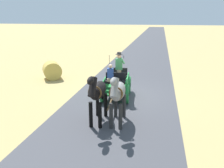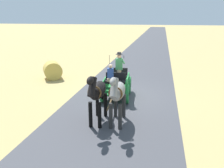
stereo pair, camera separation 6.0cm
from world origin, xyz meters
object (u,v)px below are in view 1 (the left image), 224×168
at_px(horse_off_side, 98,92).
at_px(hay_bale, 52,70).
at_px(horse_near_side, 118,93).
at_px(horse_drawn_carriage, 117,83).

distance_m(horse_off_side, hay_bale, 7.66).
xyz_separation_m(horse_near_side, horse_off_side, (0.80, 0.06, 0.00)).
distance_m(horse_near_side, hay_bale, 8.16).
bearing_deg(horse_near_side, horse_drawn_carriage, -78.38).
bearing_deg(hay_bale, horse_off_side, 129.94).
relative_size(horse_drawn_carriage, horse_near_side, 2.04).
relative_size(horse_near_side, hay_bale, 1.84).
bearing_deg(horse_off_side, horse_near_side, -175.76).
bearing_deg(horse_off_side, horse_drawn_carriage, -93.46).
bearing_deg(horse_drawn_carriage, hay_bale, -28.84).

